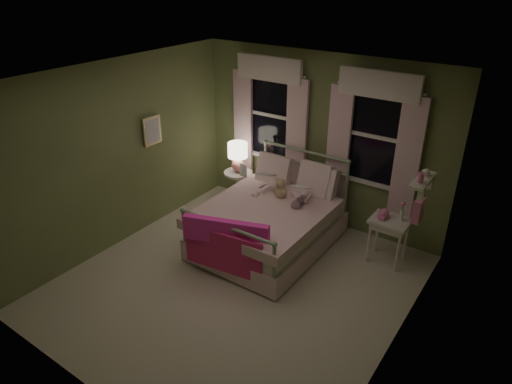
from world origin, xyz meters
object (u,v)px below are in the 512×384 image
Objects in this scene: child_left at (270,170)px; nightstand_right at (390,226)px; nightstand_left at (238,185)px; teddy_bear at (280,189)px; bed at (270,222)px; child_right at (304,180)px; table_lamp at (238,154)px.

nightstand_right is (1.80, 0.15, -0.41)m from child_left.
teddy_bear is at bearing -20.21° from nightstand_left.
child_left is at bearing -16.50° from nightstand_left.
bed is 0.77m from child_right.
child_right is at bearing -171.77° from child_left.
table_lamp reaches higher than nightstand_right.
bed is 4.23× the size of table_lamp.
child_left is at bearing 150.50° from teddy_bear.
nightstand_left is at bearing -18.64° from child_right.
nightstand_left is at bearing 0.00° from table_lamp.
bed reaches higher than nightstand_right.
child_left is 1.21× the size of nightstand_left.
bed is at bearing -32.06° from nightstand_left.
child_right is (0.27, 0.43, 0.57)m from bed.
table_lamp is (0.00, 0.00, 0.54)m from nightstand_left.
nightstand_right is (2.57, -0.08, -0.40)m from table_lamp.
nightstand_right is at bearing -1.74° from table_lamp.
child_right is 0.36m from teddy_bear.
nightstand_right is at bearing -167.02° from child_left.
bed is 0.78m from child_left.
nightstand_left is 0.54m from table_lamp.
child_left is at bearing -175.25° from nightstand_right.
nightstand_left is (-0.77, 0.23, -0.54)m from child_left.
nightstand_right is (1.24, 0.15, -0.40)m from child_right.
teddy_bear is (-0.28, -0.16, -0.15)m from child_right.
child_left is at bearing 123.42° from bed.
bed is 6.44× the size of teddy_bear.
table_lamp is at bearing -18.64° from child_right.
bed reaches higher than teddy_bear.
table_lamp is at bearing 0.00° from nightstand_left.
table_lamp is at bearing -8.28° from child_left.
bed is at bearing 48.70° from child_right.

